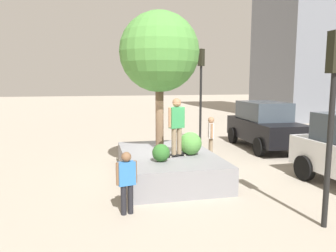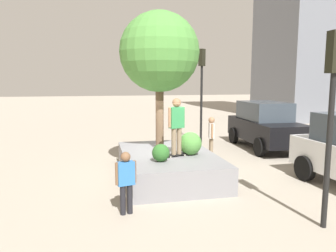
% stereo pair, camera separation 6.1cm
% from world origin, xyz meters
% --- Properties ---
extents(ground_plane, '(120.00, 120.00, 0.00)m').
position_xyz_m(ground_plane, '(0.00, 0.00, 0.00)').
color(ground_plane, '#9E9384').
extents(planter_ledge, '(4.56, 2.95, 0.81)m').
position_xyz_m(planter_ledge, '(0.50, -0.06, 0.40)').
color(planter_ledge, gray).
rests_on(planter_ledge, ground).
extents(plaza_tree, '(2.71, 2.71, 4.68)m').
position_xyz_m(plaza_tree, '(-0.20, -0.20, 4.12)').
color(plaza_tree, brown).
rests_on(plaza_tree, planter_ledge).
extents(boxwood_shrub, '(0.52, 0.52, 0.52)m').
position_xyz_m(boxwood_shrub, '(1.57, -0.51, 1.07)').
color(boxwood_shrub, '#2D6628').
rests_on(boxwood_shrub, planter_ledge).
extents(hedge_clump, '(0.73, 0.73, 0.73)m').
position_xyz_m(hedge_clump, '(0.91, 0.59, 1.17)').
color(hedge_clump, '#4C8C3D').
rests_on(hedge_clump, planter_ledge).
extents(skateboard, '(0.42, 0.83, 0.07)m').
position_xyz_m(skateboard, '(1.04, 0.09, 0.86)').
color(skateboard, black).
rests_on(skateboard, planter_ledge).
extents(skateboarder, '(0.35, 0.57, 1.76)m').
position_xyz_m(skateboarder, '(1.04, 0.09, 1.90)').
color(skateboarder, '#847056').
rests_on(skateboarder, skateboard).
extents(sedan_parked, '(4.79, 2.38, 2.19)m').
position_xyz_m(sedan_parked, '(-3.07, 5.43, 1.11)').
color(sedan_parked, black).
rests_on(sedan_parked, ground).
extents(traffic_light_corner, '(0.34, 0.29, 4.18)m').
position_xyz_m(traffic_light_corner, '(4.91, 2.45, 2.87)').
color(traffic_light_corner, black).
rests_on(traffic_light_corner, ground).
extents(traffic_light_median, '(0.37, 0.37, 4.77)m').
position_xyz_m(traffic_light_median, '(-5.16, 2.94, 3.24)').
color(traffic_light_median, black).
rests_on(traffic_light_median, ground).
extents(bystander_watching, '(0.56, 0.28, 1.69)m').
position_xyz_m(bystander_watching, '(-1.90, 2.32, 0.98)').
color(bystander_watching, '#847056').
rests_on(bystander_watching, ground).
extents(pedestrian_crossing, '(0.26, 0.51, 1.52)m').
position_xyz_m(pedestrian_crossing, '(3.29, -1.69, 0.88)').
color(pedestrian_crossing, black).
rests_on(pedestrian_crossing, ground).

